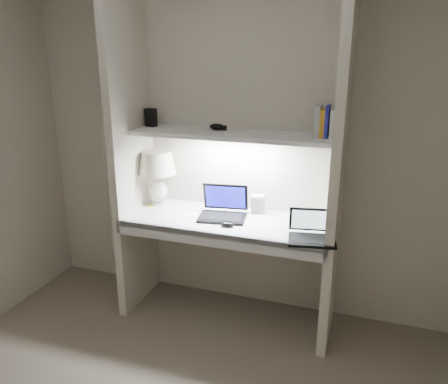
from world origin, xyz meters
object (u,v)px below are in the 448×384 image
at_px(laptop_main, 223,210).
at_px(speaker, 258,204).
at_px(laptop_netbook, 312,233).
at_px(book_row, 330,122).
at_px(table_lamp, 157,169).

bearing_deg(laptop_main, speaker, 26.55).
height_order(laptop_netbook, speaker, laptop_netbook).
height_order(laptop_netbook, book_row, book_row).
height_order(table_lamp, speaker, table_lamp).
bearing_deg(laptop_main, table_lamp, 162.93).
relative_size(table_lamp, laptop_netbook, 1.28).
bearing_deg(laptop_main, book_row, -0.93).
distance_m(table_lamp, laptop_main, 0.61).
height_order(laptop_main, book_row, book_row).
bearing_deg(laptop_netbook, book_row, 73.56).
bearing_deg(speaker, laptop_main, -152.57).
distance_m(table_lamp, speaker, 0.80).
bearing_deg(speaker, laptop_netbook, -46.08).
bearing_deg(book_row, laptop_netbook, -96.57).
bearing_deg(laptop_netbook, speaker, 131.45).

